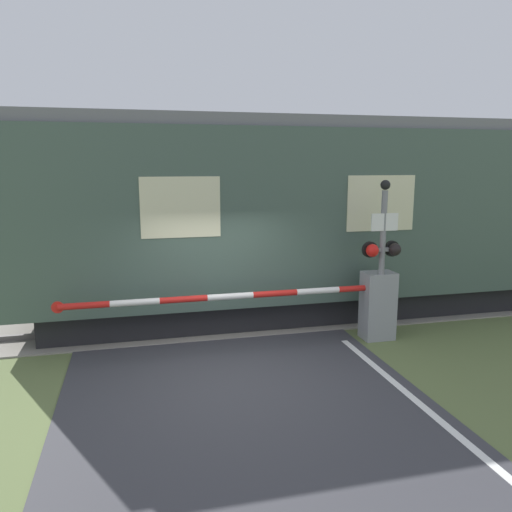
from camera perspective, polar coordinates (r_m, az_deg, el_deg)
name	(u,v)px	position (r m, az deg, el deg)	size (l,w,h in m)	color
ground_plane	(233,375)	(8.31, -2.66, -13.43)	(80.00, 80.00, 0.00)	#5B6B3D
track_bed	(205,316)	(11.29, -5.85, -6.79)	(36.00, 3.20, 0.13)	gray
train	(348,215)	(11.77, 10.46, 4.62)	(14.49, 3.14, 4.30)	black
crossing_barrier	(354,304)	(9.77, 11.19, -5.40)	(6.22, 0.44, 1.32)	gray
signal_post	(383,251)	(9.60, 14.26, 0.51)	(0.76, 0.26, 3.08)	gray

